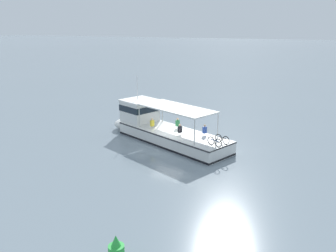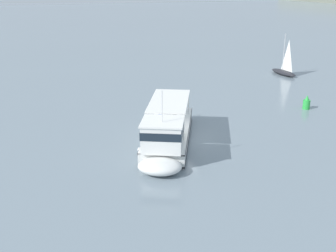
{
  "view_description": "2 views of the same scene",
  "coord_description": "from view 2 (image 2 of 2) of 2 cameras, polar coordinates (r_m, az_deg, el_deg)",
  "views": [
    {
      "loc": [
        -10.03,
        26.35,
        9.99
      ],
      "look_at": [
        0.34,
        -1.17,
        1.4
      ],
      "focal_mm": 38.32,
      "sensor_mm": 36.0,
      "label": 1
    },
    {
      "loc": [
        29.01,
        -11.83,
        12.25
      ],
      "look_at": [
        0.34,
        -1.17,
        1.4
      ],
      "focal_mm": 44.58,
      "sensor_mm": 36.0,
      "label": 2
    }
  ],
  "objects": [
    {
      "name": "channel_buoy",
      "position": [
        43.56,
        18.42,
        2.96
      ],
      "size": [
        0.7,
        0.7,
        1.4
      ],
      "color": "green",
      "rests_on": "ground"
    },
    {
      "name": "ground_plane",
      "position": [
        33.64,
        1.66,
        -1.83
      ],
      "size": [
        400.0,
        400.0,
        0.0
      ],
      "primitive_type": "plane",
      "color": "gray"
    },
    {
      "name": "sailboat_near_starboard",
      "position": [
        58.53,
        15.56,
        7.28
      ],
      "size": [
        4.84,
        1.54,
        5.4
      ],
      "color": "#232328",
      "rests_on": "ground"
    },
    {
      "name": "ferry_main",
      "position": [
        31.63,
        -0.19,
        -1.27
      ],
      "size": [
        12.77,
        8.36,
        5.32
      ],
      "color": "white",
      "rests_on": "ground"
    }
  ]
}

